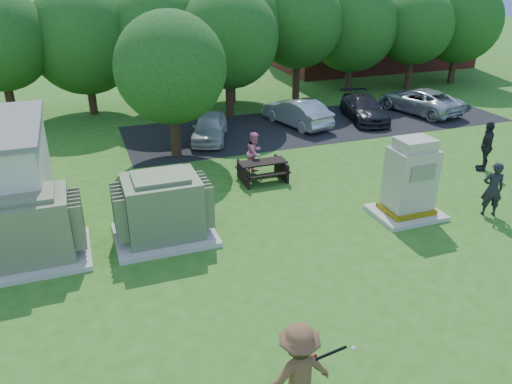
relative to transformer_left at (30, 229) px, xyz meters
name	(u,v)px	position (x,y,z in m)	size (l,w,h in m)	color
ground	(311,303)	(6.50, -4.50, -0.97)	(120.00, 120.00, 0.00)	#2D6619
brick_building	(371,14)	(24.50, 22.50, 3.03)	(15.00, 8.00, 8.00)	maroon
parking_strip	(320,124)	(13.50, 9.00, -0.96)	(20.00, 6.00, 0.01)	#232326
transformer_left	(30,229)	(0.00, 0.00, 0.00)	(3.00, 2.40, 2.07)	beige
transformer_right	(163,209)	(3.70, 0.00, 0.00)	(3.00, 2.40, 2.07)	beige
generator_cabinet	(410,183)	(11.56, -1.27, 0.20)	(2.20, 1.80, 2.68)	beige
picnic_table	(263,169)	(8.07, 3.10, -0.48)	(1.82, 1.36, 0.78)	black
batter	(298,373)	(4.78, -7.47, 0.06)	(1.33, 0.76, 2.05)	brown
person_by_generator	(493,189)	(14.15, -2.19, -0.03)	(0.68, 0.45, 1.88)	black
person_at_picnic	(255,153)	(8.05, 3.94, -0.13)	(0.82, 0.64, 1.68)	pink
person_walking_right	(486,146)	(16.87, 1.06, 0.05)	(1.19, 0.50, 2.03)	black
car_white	(210,127)	(7.41, 8.46, -0.34)	(1.49, 3.70, 1.26)	silver
car_silver_a	(297,112)	(12.26, 9.24, -0.28)	(1.47, 4.20, 1.38)	silver
car_dark	(364,108)	(16.06, 8.94, -0.34)	(1.76, 4.34, 1.26)	black
car_silver_b	(420,101)	(19.72, 9.14, -0.30)	(2.23, 4.84, 1.35)	silver
batting_equipment	(328,354)	(5.34, -7.52, 0.36)	(1.04, 0.18, 0.14)	black
tree_row	(195,34)	(8.25, 14.00, 3.18)	(41.30, 13.30, 7.30)	#47301E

